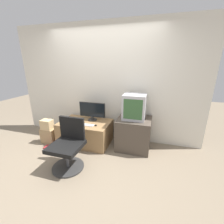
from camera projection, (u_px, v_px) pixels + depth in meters
The scene contains 12 objects.
ground_plane at pixel (80, 168), 2.63m from camera, with size 12.00×12.00×0.00m, color #7F705B.
wall_back at pixel (104, 84), 3.42m from camera, with size 4.40×0.05×2.60m.
desk at pixel (86, 132), 3.42m from camera, with size 1.12×0.73×0.51m.
side_stand at pixel (134, 133), 3.19m from camera, with size 0.69×0.63×0.67m.
main_monitor at pixel (92, 111), 3.38m from camera, with size 0.62×0.20×0.42m.
keyboard at pixel (86, 125), 3.17m from camera, with size 0.35×0.10×0.01m.
mouse at pixel (96, 125), 3.12m from camera, with size 0.05×0.04×0.03m.
crt_tv at pixel (134, 107), 3.00m from camera, with size 0.44×0.40×0.51m.
office_chair at pixel (68, 147), 2.58m from camera, with size 0.55×0.55×0.87m.
cardboard_box_lower at pixel (49, 136), 3.44m from camera, with size 0.32×0.19×0.34m.
cardboard_box_upper at pixel (47, 125), 3.35m from camera, with size 0.25×0.18×0.22m.
book at pixel (50, 147), 3.26m from camera, with size 0.24×0.15×0.02m.
Camera 1 is at (1.16, -1.93, 1.77)m, focal length 24.00 mm.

